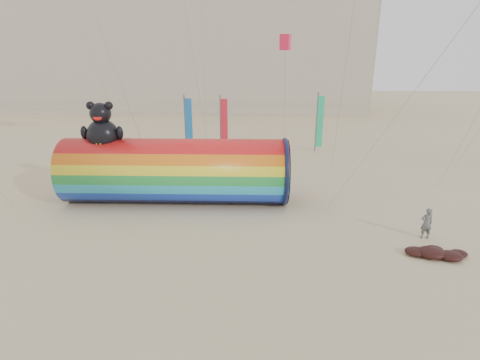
{
  "coord_description": "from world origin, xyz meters",
  "views": [
    {
      "loc": [
        0.97,
        -15.75,
        8.11
      ],
      "look_at": [
        0.5,
        1.5,
        2.4
      ],
      "focal_mm": 28.0,
      "sensor_mm": 36.0,
      "label": 1
    }
  ],
  "objects_px": {
    "windsock_assembly": "(176,169)",
    "kite_handler": "(426,223)",
    "hotel_building": "(168,42)",
    "fabric_bundle": "(436,253)"
  },
  "relations": [
    {
      "from": "windsock_assembly",
      "to": "kite_handler",
      "type": "distance_m",
      "value": 13.3
    },
    {
      "from": "hotel_building",
      "to": "fabric_bundle",
      "type": "xyz_separation_m",
      "value": [
        20.92,
        -47.36,
        -10.14
      ]
    },
    {
      "from": "kite_handler",
      "to": "fabric_bundle",
      "type": "distance_m",
      "value": 1.84
    },
    {
      "from": "windsock_assembly",
      "to": "kite_handler",
      "type": "height_order",
      "value": "windsock_assembly"
    },
    {
      "from": "windsock_assembly",
      "to": "hotel_building",
      "type": "bearing_deg",
      "value": 101.93
    },
    {
      "from": "hotel_building",
      "to": "kite_handler",
      "type": "bearing_deg",
      "value": -65.08
    },
    {
      "from": "kite_handler",
      "to": "hotel_building",
      "type": "bearing_deg",
      "value": -67.28
    },
    {
      "from": "windsock_assembly",
      "to": "fabric_bundle",
      "type": "xyz_separation_m",
      "value": [
        12.21,
        -6.15,
        -1.78
      ]
    },
    {
      "from": "hotel_building",
      "to": "kite_handler",
      "type": "xyz_separation_m",
      "value": [
        21.2,
        -45.63,
        -9.56
      ]
    },
    {
      "from": "hotel_building",
      "to": "fabric_bundle",
      "type": "bearing_deg",
      "value": -66.17
    }
  ]
}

